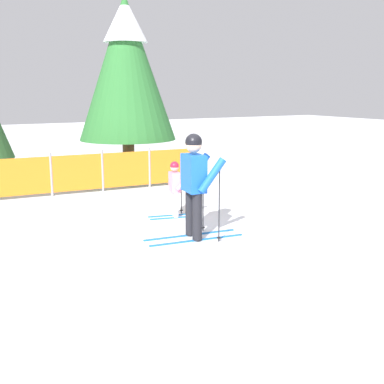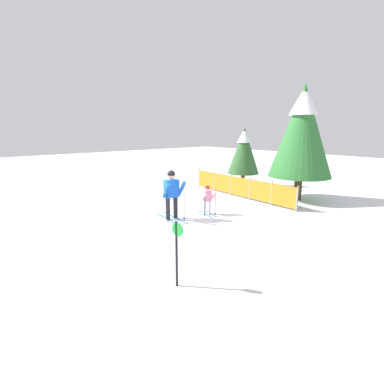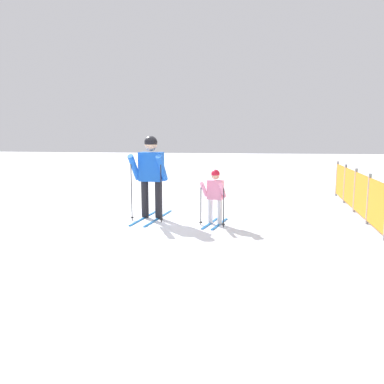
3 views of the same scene
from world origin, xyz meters
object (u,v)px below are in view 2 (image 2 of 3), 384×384
object	(u,v)px
safety_fence	(240,187)
conifer_far	(244,150)
skier_adult	(172,190)
conifer_near	(302,130)
trail_marker	(177,247)
skier_child	(208,198)

from	to	relation	value
safety_fence	conifer_far	size ratio (longest dim) A/B	1.90
skier_adult	safety_fence	xyz separation A→B (m)	(-0.67, 4.40, -0.53)
safety_fence	conifer_near	bearing A→B (deg)	39.88
skier_adult	safety_fence	distance (m)	4.48
safety_fence	trail_marker	distance (m)	8.31
skier_adult	trail_marker	distance (m)	4.57
skier_adult	trail_marker	world-z (taller)	skier_adult
skier_adult	safety_fence	world-z (taller)	skier_adult
skier_adult	conifer_far	world-z (taller)	conifer_far
safety_fence	conifer_near	distance (m)	3.61
conifer_far	trail_marker	xyz separation A→B (m)	(6.23, -9.46, -1.13)
skier_adult	trail_marker	xyz separation A→B (m)	(3.72, -2.66, -0.18)
skier_child	trail_marker	distance (m)	5.25
skier_child	conifer_near	xyz separation A→B (m)	(0.93, 4.66, 2.44)
conifer_far	trail_marker	distance (m)	11.38
skier_child	trail_marker	xyz separation A→B (m)	(3.36, -4.03, 0.22)
skier_adult	trail_marker	bearing A→B (deg)	-28.53
skier_adult	conifer_near	xyz separation A→B (m)	(1.28, 6.03, 2.04)
skier_adult	skier_child	xyz separation A→B (m)	(0.36, 1.37, -0.40)
skier_adult	conifer_near	bearing A→B (deg)	85.02
conifer_near	skier_child	bearing A→B (deg)	-101.24
skier_child	trail_marker	bearing A→B (deg)	-37.22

